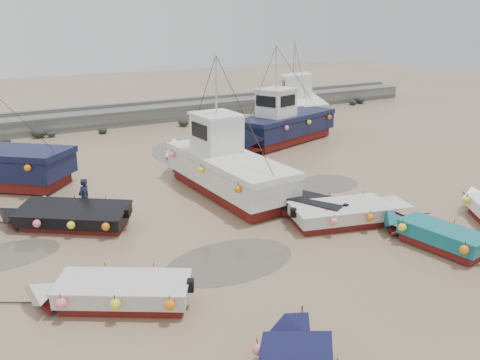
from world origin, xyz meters
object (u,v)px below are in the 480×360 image
object	(u,v)px
cabin_boat_1	(221,164)
dinghy_5	(349,211)
cabin_boat_3	(300,104)
person	(86,216)
dinghy_6	(296,201)
dinghy_4	(65,214)
dinghy_0	(111,289)
dinghy_2	(432,231)
cabin_boat_2	(280,124)

from	to	relation	value
cabin_boat_1	dinghy_5	bearing A→B (deg)	-69.67
cabin_boat_3	person	distance (m)	22.83
dinghy_6	person	bearing A→B (deg)	126.21
dinghy_4	person	size ratio (longest dim) A/B	3.59
dinghy_0	dinghy_4	size ratio (longest dim) A/B	0.93
cabin_boat_1	person	bearing A→B (deg)	176.20
dinghy_2	cabin_boat_2	bearing A→B (deg)	66.24
cabin_boat_1	cabin_boat_3	xyz separation A→B (m)	(13.27, 11.69, 0.01)
dinghy_0	dinghy_5	bearing A→B (deg)	-52.79
cabin_boat_3	person	world-z (taller)	cabin_boat_3
dinghy_6	cabin_boat_1	bearing A→B (deg)	83.32
dinghy_5	cabin_boat_3	size ratio (longest dim) A/B	0.61
dinghy_4	dinghy_6	bearing A→B (deg)	-76.14
cabin_boat_2	cabin_boat_3	xyz separation A→B (m)	(5.74, 5.61, 0.01)
dinghy_2	cabin_boat_2	xyz separation A→B (m)	(3.64, 14.99, 0.75)
dinghy_6	cabin_boat_1	xyz separation A→B (m)	(-1.41, 4.09, 0.76)
cabin_boat_2	person	bearing A→B (deg)	97.25
dinghy_2	dinghy_5	xyz separation A→B (m)	(-1.27, 2.97, -0.02)
dinghy_2	cabin_boat_3	bearing A→B (deg)	55.41
dinghy_4	cabin_boat_3	world-z (taller)	cabin_boat_3
dinghy_0	dinghy_4	bearing A→B (deg)	32.06
cabin_boat_1	cabin_boat_2	world-z (taller)	same
dinghy_0	cabin_boat_2	distance (m)	19.64
cabin_boat_2	cabin_boat_3	distance (m)	8.03
dinghy_5	dinghy_6	distance (m)	2.22
dinghy_0	cabin_boat_3	size ratio (longest dim) A/B	0.54
dinghy_0	dinghy_6	xyz separation A→B (m)	(8.54, 2.89, 0.00)
dinghy_2	dinghy_6	distance (m)	5.43
dinghy_0	person	xyz separation A→B (m)	(0.81, 7.01, -0.55)
dinghy_0	cabin_boat_1	size ratio (longest dim) A/B	0.50
cabin_boat_1	cabin_boat_3	size ratio (longest dim) A/B	1.08
cabin_boat_3	dinghy_6	bearing A→B (deg)	-100.39
dinghy_0	person	size ratio (longest dim) A/B	3.34
dinghy_2	dinghy_0	bearing A→B (deg)	159.90
cabin_boat_2	dinghy_6	bearing A→B (deg)	132.64
dinghy_6	person	size ratio (longest dim) A/B	3.37
dinghy_5	cabin_boat_3	distance (m)	20.62
dinghy_0	dinghy_5	world-z (taller)	same
dinghy_5	person	world-z (taller)	dinghy_5
dinghy_2	cabin_boat_3	size ratio (longest dim) A/B	0.51
cabin_boat_2	person	distance (m)	15.17
dinghy_4	person	distance (m)	1.26
dinghy_2	cabin_boat_1	distance (m)	9.75
dinghy_4	dinghy_5	bearing A→B (deg)	-82.72
dinghy_4	cabin_boat_1	bearing A→B (deg)	-49.30
dinghy_2	person	bearing A→B (deg)	128.63
dinghy_6	dinghy_2	bearing A→B (deg)	-88.55
dinghy_0	cabin_boat_3	bearing A→B (deg)	-16.35
cabin_boat_3	cabin_boat_2	bearing A→B (deg)	-109.11
dinghy_5	cabin_boat_1	xyz separation A→B (m)	(-2.62, 5.95, 0.77)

